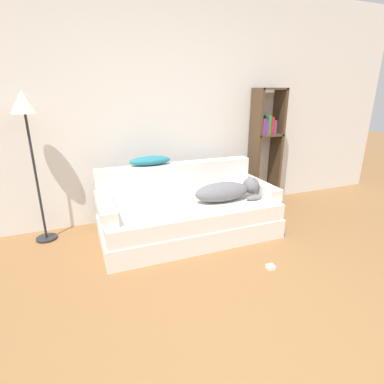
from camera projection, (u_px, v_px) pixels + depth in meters
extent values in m
plane|color=olive|center=(285.00, 368.00, 1.75)|extent=(20.00, 20.00, 0.00)
cube|color=silver|center=(159.00, 107.00, 3.55)|extent=(7.04, 0.06, 2.70)
cube|color=silver|center=(189.00, 226.00, 3.34)|extent=(1.89, 0.92, 0.21)
cube|color=silver|center=(189.00, 210.00, 3.26)|extent=(1.85, 0.88, 0.17)
cube|color=silver|center=(177.00, 178.00, 3.53)|extent=(1.85, 0.15, 0.35)
cube|color=silver|center=(105.00, 208.00, 2.91)|extent=(0.15, 0.73, 0.14)
cube|color=silver|center=(258.00, 187.00, 3.52)|extent=(0.15, 0.73, 0.14)
ellipsoid|color=slate|center=(222.00, 192.00, 3.25)|extent=(0.63, 0.26, 0.21)
sphere|color=slate|center=(251.00, 185.00, 3.37)|extent=(0.19, 0.19, 0.19)
cone|color=slate|center=(254.00, 181.00, 3.30)|extent=(0.07, 0.07, 0.08)
cone|color=slate|center=(249.00, 178.00, 3.39)|extent=(0.07, 0.07, 0.08)
ellipsoid|color=slate|center=(254.00, 198.00, 3.29)|extent=(0.19, 0.06, 0.06)
cube|color=#B7B7BC|center=(177.00, 206.00, 3.12)|extent=(0.32, 0.26, 0.02)
ellipsoid|color=teal|center=(150.00, 161.00, 3.37)|extent=(0.47, 0.19, 0.10)
cube|color=#4C3823|center=(254.00, 150.00, 4.01)|extent=(0.04, 0.26, 1.57)
cube|color=#4C3823|center=(277.00, 148.00, 4.13)|extent=(0.04, 0.26, 1.57)
cube|color=#4C3823|center=(270.00, 89.00, 3.82)|extent=(0.38, 0.26, 0.02)
cube|color=#4C3823|center=(267.00, 135.00, 4.01)|extent=(0.38, 0.26, 0.02)
cube|color=#753384|center=(260.00, 126.00, 3.92)|extent=(0.04, 0.20, 0.21)
cube|color=#753384|center=(263.00, 127.00, 3.94)|extent=(0.03, 0.20, 0.18)
cube|color=#337F42|center=(266.00, 125.00, 3.94)|extent=(0.04, 0.20, 0.24)
cube|color=red|center=(268.00, 125.00, 3.96)|extent=(0.04, 0.20, 0.23)
cube|color=#753384|center=(271.00, 127.00, 3.98)|extent=(0.04, 0.20, 0.19)
cylinder|color=#232326|center=(47.00, 238.00, 3.26)|extent=(0.21, 0.21, 0.02)
cylinder|color=#232326|center=(37.00, 179.00, 3.05)|extent=(0.02, 0.02, 1.31)
cone|color=silver|center=(23.00, 102.00, 2.80)|extent=(0.25, 0.25, 0.21)
cube|color=white|center=(271.00, 267.00, 2.72)|extent=(0.07, 0.07, 0.03)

